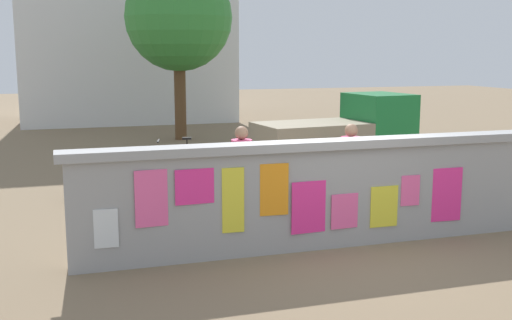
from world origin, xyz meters
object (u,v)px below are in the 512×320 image
object	(u,v)px
auto_rickshaw_truck	(342,136)
tree_roadside	(179,18)
person_bystander	(351,161)
motorcycle	(113,174)
bicycle_far	(180,164)
person_walking	(242,165)
bicycle_near	(146,210)

from	to	relation	value
auto_rickshaw_truck	tree_roadside	size ratio (longest dim) A/B	0.67
person_bystander	motorcycle	bearing A→B (deg)	142.82
motorcycle	tree_roadside	world-z (taller)	tree_roadside
bicycle_far	tree_roadside	distance (m)	7.52
auto_rickshaw_truck	person_bystander	xyz separation A→B (m)	(-1.51, -3.52, 0.09)
person_walking	auto_rickshaw_truck	bearing A→B (deg)	44.48
auto_rickshaw_truck	motorcycle	world-z (taller)	auto_rickshaw_truck
motorcycle	person_walking	distance (m)	3.22
person_walking	tree_roadside	size ratio (longest dim) A/B	0.29
motorcycle	person_walking	world-z (taller)	person_walking
bicycle_near	person_bystander	size ratio (longest dim) A/B	1.05
bicycle_near	bicycle_far	distance (m)	4.14
person_bystander	tree_roadside	world-z (taller)	tree_roadside
bicycle_far	person_walking	bearing A→B (deg)	-85.59
tree_roadside	person_walking	bearing A→B (deg)	-95.27
auto_rickshaw_truck	bicycle_far	distance (m)	3.73
bicycle_far	person_bystander	distance (m)	4.64
bicycle_far	person_bystander	bearing A→B (deg)	-62.26
auto_rickshaw_truck	person_walking	distance (m)	4.70
bicycle_far	person_walking	distance (m)	3.90
auto_rickshaw_truck	tree_roadside	distance (m)	8.04
motorcycle	bicycle_near	bearing A→B (deg)	-84.15
motorcycle	bicycle_near	size ratio (longest dim) A/B	1.12
bicycle_near	person_walking	xyz separation A→B (m)	(1.58, 0.09, 0.62)
auto_rickshaw_truck	person_walking	xyz separation A→B (m)	(-3.35, -3.29, 0.09)
bicycle_near	auto_rickshaw_truck	bearing A→B (deg)	34.46
motorcycle	person_walking	xyz separation A→B (m)	(1.86, -2.57, 0.52)
motorcycle	person_bystander	bearing A→B (deg)	-37.18
person_bystander	tree_roadside	xyz separation A→B (m)	(-0.89, 10.60, 2.88)
person_walking	tree_roadside	distance (m)	10.81
auto_rickshaw_truck	bicycle_near	size ratio (longest dim) A/B	2.21
bicycle_far	person_bystander	world-z (taller)	person_bystander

